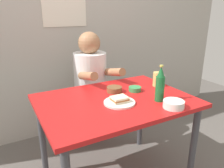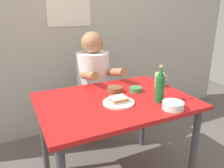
{
  "view_description": "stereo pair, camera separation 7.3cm",
  "coord_description": "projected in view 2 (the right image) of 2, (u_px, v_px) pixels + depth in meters",
  "views": [
    {
      "loc": [
        -0.73,
        -1.28,
        1.35
      ],
      "look_at": [
        0.0,
        0.05,
        0.84
      ],
      "focal_mm": 34.93,
      "sensor_mm": 36.0,
      "label": 1
    },
    {
      "loc": [
        -0.66,
        -1.32,
        1.35
      ],
      "look_at": [
        0.0,
        0.05,
        0.84
      ],
      "focal_mm": 34.93,
      "sensor_mm": 36.0,
      "label": 2
    }
  ],
  "objects": [
    {
      "name": "condiment_bowl_brown",
      "position": [
        115.0,
        89.0,
        1.72
      ],
      "size": [
        0.12,
        0.12,
        0.04
      ],
      "color": "brown",
      "rests_on": "dining_table"
    },
    {
      "name": "beer_bottle",
      "position": [
        160.0,
        86.0,
        1.51
      ],
      "size": [
        0.06,
        0.06,
        0.26
      ],
      "color": "#19602D",
      "rests_on": "dining_table"
    },
    {
      "name": "dip_bowl_green",
      "position": [
        136.0,
        89.0,
        1.73
      ],
      "size": [
        0.1,
        0.1,
        0.03
      ],
      "color": "#388C4C",
      "rests_on": "dining_table"
    },
    {
      "name": "plate_orange",
      "position": [
        119.0,
        103.0,
        1.51
      ],
      "size": [
        0.22,
        0.22,
        0.01
      ],
      "primitive_type": "cylinder",
      "color": "silver",
      "rests_on": "dining_table"
    },
    {
      "name": "stool",
      "position": [
        94.0,
        111.0,
        2.28
      ],
      "size": [
        0.34,
        0.34,
        0.45
      ],
      "color": "#4C4C51",
      "rests_on": "ground"
    },
    {
      "name": "rice_bowl_white",
      "position": [
        173.0,
        105.0,
        1.42
      ],
      "size": [
        0.14,
        0.14,
        0.05
      ],
      "color": "silver",
      "rests_on": "dining_table"
    },
    {
      "name": "sandwich",
      "position": [
        119.0,
        99.0,
        1.5
      ],
      "size": [
        0.11,
        0.09,
        0.04
      ],
      "color": "beige",
      "rests_on": "plate_orange"
    },
    {
      "name": "beer_mug",
      "position": [
        160.0,
        80.0,
        1.83
      ],
      "size": [
        0.13,
        0.08,
        0.12
      ],
      "color": "#D1BC66",
      "rests_on": "dining_table"
    },
    {
      "name": "wall_back",
      "position": [
        71.0,
        16.0,
        2.31
      ],
      "size": [
        4.4,
        0.09,
        2.6
      ],
      "color": "#ADA89E",
      "rests_on": "ground"
    },
    {
      "name": "dining_table",
      "position": [
        115.0,
        110.0,
        1.62
      ],
      "size": [
        1.1,
        0.8,
        0.74
      ],
      "color": "red",
      "rests_on": "ground"
    },
    {
      "name": "person_seated",
      "position": [
        93.0,
        74.0,
        2.14
      ],
      "size": [
        0.33,
        0.56,
        0.72
      ],
      "color": "white",
      "rests_on": "stool"
    },
    {
      "name": "spoon",
      "position": [
        159.0,
        91.0,
        1.73
      ],
      "size": [
        0.11,
        0.08,
        0.01
      ],
      "color": "#26A559",
      "rests_on": "dining_table"
    }
  ]
}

